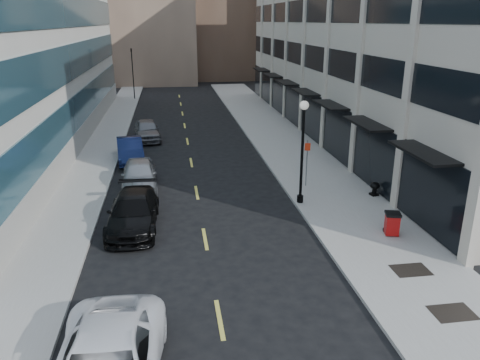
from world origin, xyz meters
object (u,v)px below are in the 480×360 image
object	(u,v)px
traffic_signal	(131,52)
car_black_pickup	(133,212)
car_silver_sedan	(139,175)
trash_bin	(392,223)
lamppost	(303,143)
sign_post	(307,157)
urn_planter	(375,187)
car_grey_sedan	(147,130)
car_blue_sedan	(130,150)

from	to	relation	value
traffic_signal	car_black_pickup	distance (m)	38.67
traffic_signal	car_black_pickup	size ratio (longest dim) A/B	1.28
car_silver_sedan	trash_bin	size ratio (longest dim) A/B	4.62
lamppost	sign_post	size ratio (longest dim) A/B	2.01
sign_post	urn_planter	xyz separation A→B (m)	(3.27, -2.09, -1.27)
car_grey_sedan	trash_bin	bearing A→B (deg)	-66.53
car_black_pickup	car_grey_sedan	bearing A→B (deg)	91.81
car_black_pickup	lamppost	distance (m)	9.03
traffic_signal	sign_post	size ratio (longest dim) A/B	2.56
car_blue_sedan	urn_planter	size ratio (longest dim) A/B	6.47
trash_bin	sign_post	world-z (taller)	sign_post
traffic_signal	lamppost	bearing A→B (deg)	-73.58
traffic_signal	car_silver_sedan	distance (m)	33.22
lamppost	urn_planter	xyz separation A→B (m)	(4.30, 0.39, -2.77)
car_silver_sedan	lamppost	world-z (taller)	lamppost
car_black_pickup	sign_post	bearing A→B (deg)	25.21
traffic_signal	trash_bin	distance (m)	43.63
urn_planter	sign_post	bearing A→B (deg)	147.42
lamppost	car_silver_sedan	bearing A→B (deg)	155.52
lamppost	traffic_signal	bearing A→B (deg)	106.42
lamppost	urn_planter	world-z (taller)	lamppost
car_silver_sedan	lamppost	xyz separation A→B (m)	(8.50, -3.87, 2.54)
car_silver_sedan	car_blue_sedan	size ratio (longest dim) A/B	1.01
car_black_pickup	trash_bin	world-z (taller)	car_black_pickup
car_grey_sedan	car_blue_sedan	bearing A→B (deg)	-105.05
car_silver_sedan	car_blue_sedan	bearing A→B (deg)	96.87
car_silver_sedan	sign_post	size ratio (longest dim) A/B	1.79
car_blue_sedan	urn_planter	world-z (taller)	car_blue_sedan
car_blue_sedan	lamppost	world-z (taller)	lamppost
car_blue_sedan	car_grey_sedan	distance (m)	6.07
trash_bin	lamppost	bearing A→B (deg)	138.76
car_grey_sedan	sign_post	world-z (taller)	sign_post
car_black_pickup	trash_bin	bearing A→B (deg)	-11.97
car_blue_sedan	sign_post	xyz separation A→B (m)	(10.46, -7.17, 1.08)
car_black_pickup	sign_post	size ratio (longest dim) A/B	2.00
trash_bin	urn_planter	xyz separation A→B (m)	(1.33, 4.85, -0.12)
car_black_pickup	car_blue_sedan	size ratio (longest dim) A/B	1.13
trash_bin	sign_post	size ratio (longest dim) A/B	0.39
car_grey_sedan	sign_post	size ratio (longest dim) A/B	1.78
car_grey_sedan	lamppost	bearing A→B (deg)	-67.71
car_black_pickup	urn_planter	xyz separation A→B (m)	(12.80, 2.03, -0.19)
car_blue_sedan	car_grey_sedan	size ratio (longest dim) A/B	0.99
sign_post	urn_planter	size ratio (longest dim) A/B	3.66
car_silver_sedan	trash_bin	distance (m)	14.17
car_silver_sedan	car_grey_sedan	world-z (taller)	car_silver_sedan
traffic_signal	sign_post	bearing A→B (deg)	-70.90
car_black_pickup	car_silver_sedan	size ratio (longest dim) A/B	1.12
car_silver_sedan	traffic_signal	bearing A→B (deg)	91.72
trash_bin	car_silver_sedan	bearing A→B (deg)	159.14
car_grey_sedan	urn_planter	distance (m)	19.92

